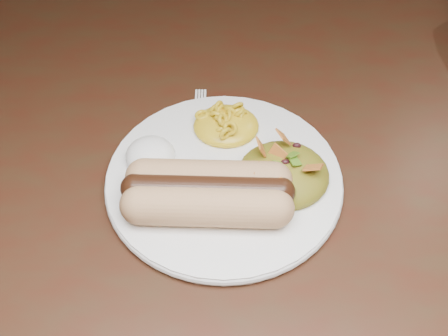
{
  "coord_description": "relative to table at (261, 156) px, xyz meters",
  "views": [
    {
      "loc": [
        -0.05,
        -0.46,
        1.17
      ],
      "look_at": [
        -0.05,
        -0.12,
        0.77
      ],
      "focal_mm": 42.0,
      "sensor_mm": 36.0,
      "label": 1
    }
  ],
  "objects": [
    {
      "name": "mac_and_cheese",
      "position": [
        -0.05,
        -0.05,
        0.12
      ],
      "size": [
        0.08,
        0.07,
        0.03
      ],
      "primitive_type": "ellipsoid",
      "rotation": [
        0.0,
        0.0,
        -0.08
      ],
      "color": "gold",
      "rests_on": "plate"
    },
    {
      "name": "sour_cream",
      "position": [
        -0.12,
        -0.1,
        0.12
      ],
      "size": [
        0.06,
        0.06,
        0.03
      ],
      "primitive_type": "ellipsoid",
      "rotation": [
        0.0,
        0.0,
        0.09
      ],
      "color": "white",
      "rests_on": "plate"
    },
    {
      "name": "taco_salad",
      "position": [
        0.01,
        -0.13,
        0.12
      ],
      "size": [
        0.09,
        0.09,
        0.04
      ],
      "rotation": [
        0.0,
        0.0,
        0.2
      ],
      "color": "#AB4718",
      "rests_on": "plate"
    },
    {
      "name": "fork",
      "position": [
        -0.08,
        -0.06,
        0.09
      ],
      "size": [
        0.06,
        0.15,
        0.0
      ],
      "primitive_type": "cube",
      "rotation": [
        0.0,
        0.0,
        0.28
      ],
      "color": "white",
      "rests_on": "table"
    },
    {
      "name": "plate",
      "position": [
        -0.05,
        -0.12,
        0.1
      ],
      "size": [
        0.3,
        0.3,
        0.01
      ],
      "primitive_type": "cylinder",
      "rotation": [
        0.0,
        0.0,
        0.28
      ],
      "color": "white",
      "rests_on": "table"
    },
    {
      "name": "table",
      "position": [
        0.0,
        0.0,
        0.0
      ],
      "size": [
        1.6,
        0.9,
        0.75
      ],
      "color": "#38140C",
      "rests_on": "floor"
    },
    {
      "name": "hotdog",
      "position": [
        -0.06,
        -0.16,
        0.13
      ],
      "size": [
        0.14,
        0.07,
        0.04
      ],
      "rotation": [
        0.0,
        0.0,
        -0.03
      ],
      "color": "tan",
      "rests_on": "plate"
    }
  ]
}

